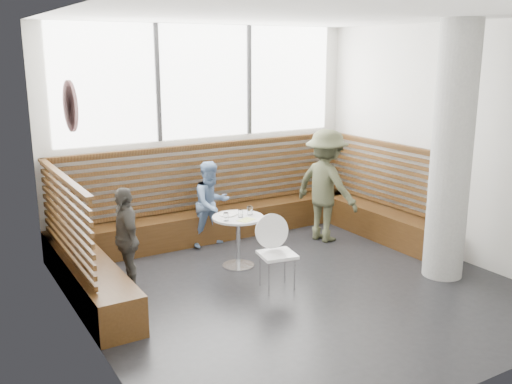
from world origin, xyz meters
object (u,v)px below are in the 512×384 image
adult_man (326,186)px  child_back (211,204)px  concrete_column (452,153)px  child_left (126,239)px  cafe_chair (274,246)px  cafe_table (238,231)px

adult_man → child_back: (-1.61, 0.65, -0.21)m
concrete_column → child_back: size_ratio=2.52×
child_back → child_left: child_back is taller
cafe_chair → adult_man: (1.65, 1.13, 0.32)m
concrete_column → child_back: (-2.03, 2.57, -0.96)m
concrete_column → cafe_table: size_ratio=4.57×
cafe_chair → cafe_table: bearing=102.9°
adult_man → child_left: bearing=81.6°
concrete_column → cafe_chair: (-2.08, 0.79, -1.07)m
cafe_table → cafe_chair: bearing=-87.0°
child_left → concrete_column: bearing=70.1°
cafe_table → adult_man: (1.69, 0.31, 0.35)m
concrete_column → cafe_chair: concrete_column is taller
cafe_table → adult_man: 1.76m
cafe_chair → adult_man: 2.03m
cafe_table → concrete_column: bearing=-37.2°
child_back → child_left: size_ratio=1.00×
cafe_chair → child_left: bearing=160.3°
concrete_column → child_left: concrete_column is taller
cafe_chair → child_left: (-1.55, 0.88, 0.11)m
cafe_table → child_back: size_ratio=0.55×
cafe_chair → child_back: bearing=98.5°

